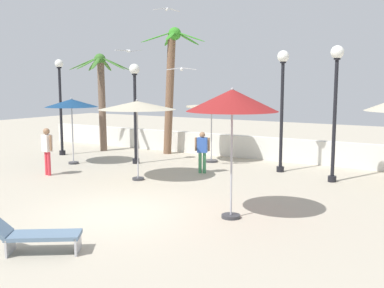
% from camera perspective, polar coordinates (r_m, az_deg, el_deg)
% --- Properties ---
extents(ground_plane, '(56.00, 56.00, 0.00)m').
position_cam_1_polar(ground_plane, '(11.89, -8.49, -8.55)').
color(ground_plane, '#B2A893').
extents(boundary_wall, '(25.20, 0.30, 0.98)m').
position_cam_1_polar(boundary_wall, '(19.87, 9.34, -0.56)').
color(boundary_wall, silver).
rests_on(boundary_wall, ground_plane).
extents(patio_umbrella_0, '(2.22, 2.22, 3.19)m').
position_cam_1_polar(patio_umbrella_0, '(10.95, 5.04, 5.34)').
color(patio_umbrella_0, '#333338').
rests_on(patio_umbrella_0, ground_plane).
extents(patio_umbrella_1, '(2.10, 2.10, 2.70)m').
position_cam_1_polar(patio_umbrella_1, '(19.07, -14.80, 4.88)').
color(patio_umbrella_1, '#333338').
rests_on(patio_umbrella_1, ground_plane).
extents(patio_umbrella_2, '(2.60, 2.60, 2.75)m').
position_cam_1_polar(patio_umbrella_2, '(15.44, -6.88, 4.74)').
color(patio_umbrella_2, '#333338').
rests_on(patio_umbrella_2, ground_plane).
extents(patio_umbrella_4, '(2.09, 2.09, 2.44)m').
position_cam_1_polar(patio_umbrella_4, '(18.91, 2.45, 4.07)').
color(patio_umbrella_4, '#333338').
rests_on(patio_umbrella_4, ground_plane).
extents(palm_tree_0, '(2.82, 3.01, 5.76)m').
position_cam_1_polar(palm_tree_0, '(21.04, -2.64, 8.23)').
color(palm_tree_0, brown).
rests_on(palm_tree_0, ground_plane).
extents(palm_tree_2, '(2.86, 2.90, 4.68)m').
position_cam_1_polar(palm_tree_2, '(22.52, -11.26, 6.69)').
color(palm_tree_2, brown).
rests_on(palm_tree_2, ground_plane).
extents(lamp_post_0, '(0.37, 0.37, 4.33)m').
position_cam_1_polar(lamp_post_0, '(21.60, -16.12, 5.69)').
color(lamp_post_0, black).
rests_on(lamp_post_0, ground_plane).
extents(lamp_post_1, '(0.43, 0.43, 4.46)m').
position_cam_1_polar(lamp_post_1, '(17.06, 11.20, 6.49)').
color(lamp_post_1, black).
rests_on(lamp_post_1, ground_plane).
extents(lamp_post_2, '(0.43, 0.43, 4.50)m').
position_cam_1_polar(lamp_post_2, '(15.73, 17.50, 6.36)').
color(lamp_post_2, black).
rests_on(lamp_post_2, ground_plane).
extents(lamp_post_3, '(0.42, 0.42, 4.05)m').
position_cam_1_polar(lamp_post_3, '(18.66, -7.14, 5.82)').
color(lamp_post_3, black).
rests_on(lamp_post_3, ground_plane).
extents(lounge_chair_1, '(1.86, 1.53, 0.84)m').
position_cam_1_polar(lounge_chair_1, '(9.58, -19.47, -10.50)').
color(lounge_chair_1, '#B7B7BC').
rests_on(lounge_chair_1, ground_plane).
extents(guest_0, '(0.52, 0.36, 1.52)m').
position_cam_1_polar(guest_0, '(16.67, 1.29, -0.57)').
color(guest_0, '#3F8C59').
rests_on(guest_0, ground_plane).
extents(guest_1, '(0.55, 0.29, 1.70)m').
position_cam_1_polar(guest_1, '(17.07, -17.64, -0.33)').
color(guest_1, '#D8333F').
rests_on(guest_1, ground_plane).
extents(seagull_0, '(0.99, 0.74, 0.14)m').
position_cam_1_polar(seagull_0, '(17.02, -1.32, 9.34)').
color(seagull_0, white).
extents(seagull_1, '(0.71, 1.30, 0.14)m').
position_cam_1_polar(seagull_1, '(21.67, -7.91, 11.45)').
color(seagull_1, white).
extents(seagull_2, '(0.93, 1.20, 0.16)m').
position_cam_1_polar(seagull_2, '(23.62, -3.20, 16.43)').
color(seagull_2, white).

